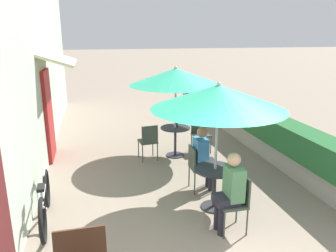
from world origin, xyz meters
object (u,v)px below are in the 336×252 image
object	(u,v)px
patio_table_near	(215,181)
cafe_chair_mid_right	(149,139)
coffee_cup_mid	(176,125)
cafe_chair_near_right	(197,165)
patio_umbrella_near	(218,97)
cafe_chair_mid_left	(200,132)
cafe_chair_near_left	(236,199)
seated_patron_near_left	(230,189)
bicycle_leaning	(45,202)
patio_umbrella_mid	(176,77)
patio_table_mid	(175,136)
seated_patron_near_right	(203,156)

from	to	relation	value
patio_table_near	cafe_chair_mid_right	xyz separation A→B (m)	(-0.71, 2.39, 0.02)
coffee_cup_mid	cafe_chair_near_right	bearing A→B (deg)	-92.52
patio_umbrella_near	cafe_chair_mid_left	distance (m)	3.13
cafe_chair_near_left	cafe_chair_near_right	world-z (taller)	same
seated_patron_near_left	bicycle_leaning	distance (m)	2.87
cafe_chair_near_left	coffee_cup_mid	distance (m)	3.31
seated_patron_near_left	bicycle_leaning	size ratio (longest dim) A/B	0.72
patio_table_near	cafe_chair_near_right	bearing A→B (deg)	96.31
cafe_chair_mid_left	patio_umbrella_mid	bearing A→B (deg)	6.27
patio_umbrella_mid	cafe_chair_mid_left	world-z (taller)	patio_umbrella_mid
cafe_chair_near_right	cafe_chair_mid_right	world-z (taller)	same
seated_patron_near_left	cafe_chair_near_right	distance (m)	1.40
seated_patron_near_left	patio_umbrella_mid	size ratio (longest dim) A/B	0.58
cafe_chair_mid_right	patio_umbrella_mid	bearing A→B (deg)	6.27
patio_umbrella_mid	cafe_chair_mid_right	xyz separation A→B (m)	(-0.68, -0.16, -1.41)
seated_patron_near_left	patio_table_mid	size ratio (longest dim) A/B	1.74
patio_umbrella_near	cafe_chair_near_right	world-z (taller)	patio_umbrella_near
bicycle_leaning	cafe_chair_near_left	bearing A→B (deg)	-20.86
patio_umbrella_near	seated_patron_near_right	world-z (taller)	patio_umbrella_near
cafe_chair_near_right	cafe_chair_mid_right	distance (m)	1.81
cafe_chair_near_right	seated_patron_near_right	bearing A→B (deg)	90.00
bicycle_leaning	patio_table_near	bearing A→B (deg)	-7.38
seated_patron_near_left	patio_table_mid	world-z (taller)	seated_patron_near_left
patio_umbrella_mid	coffee_cup_mid	distance (m)	1.17
patio_table_mid	bicycle_leaning	xyz separation A→B (m)	(-2.72, -2.37, -0.15)
patio_umbrella_mid	cafe_chair_mid_left	bearing A→B (deg)	13.38
seated_patron_near_right	patio_table_near	bearing A→B (deg)	-2.91
patio_table_near	cafe_chair_mid_left	world-z (taller)	cafe_chair_mid_left
cafe_chair_mid_right	bicycle_leaning	bearing A→B (deg)	-139.79
cafe_chair_mid_left	bicycle_leaning	bearing A→B (deg)	29.59
patio_table_near	patio_table_mid	distance (m)	2.55
patio_umbrella_mid	cafe_chair_mid_right	size ratio (longest dim) A/B	2.49
patio_umbrella_mid	patio_table_mid	bearing A→B (deg)	-82.87
patio_table_near	patio_table_mid	bearing A→B (deg)	90.64
patio_table_near	coffee_cup_mid	size ratio (longest dim) A/B	7.99
seated_patron_near_left	cafe_chair_near_right	xyz separation A→B (m)	(-0.04, 1.39, -0.17)
seated_patron_near_left	patio_umbrella_mid	xyz separation A→B (m)	(0.01, 3.25, 1.24)
seated_patron_near_right	coffee_cup_mid	world-z (taller)	seated_patron_near_right
cafe_chair_near_right	patio_umbrella_near	bearing A→B (deg)	6.27
seated_patron_near_left	coffee_cup_mid	size ratio (longest dim) A/B	13.89
cafe_chair_near_right	patio_table_near	bearing A→B (deg)	6.27
cafe_chair_near_left	patio_umbrella_mid	size ratio (longest dim) A/B	0.40
seated_patron_near_left	bicycle_leaning	xyz separation A→B (m)	(-2.71, 0.87, -0.34)
patio_table_mid	cafe_chair_mid_left	size ratio (longest dim) A/B	0.83
cafe_chair_mid_left	patio_umbrella_near	bearing A→B (deg)	69.36
patio_umbrella_mid	cafe_chair_mid_right	distance (m)	1.58
seated_patron_near_right	cafe_chair_near_right	bearing A→B (deg)	-90.00
cafe_chair_mid_left	cafe_chair_mid_right	size ratio (longest dim) A/B	1.00
cafe_chair_near_left	cafe_chair_mid_right	xyz separation A→B (m)	(-0.79, 3.08, 0.00)
cafe_chair_near_right	cafe_chair_near_left	bearing A→B (deg)	6.27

